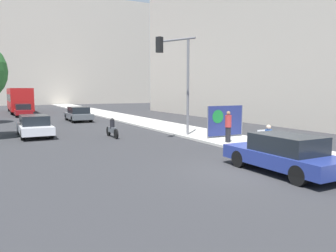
{
  "coord_description": "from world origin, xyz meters",
  "views": [
    {
      "loc": [
        -7.94,
        -8.7,
        2.92
      ],
      "look_at": [
        0.05,
        6.32,
        1.05
      ],
      "focal_mm": 35.0,
      "sensor_mm": 36.0,
      "label": 1
    }
  ],
  "objects_px": {
    "parked_car_curbside": "(284,154)",
    "jogger_on_sidewalk": "(228,126)",
    "seated_protester": "(269,137)",
    "car_on_road_distant": "(23,110)",
    "protest_banner": "(225,121)",
    "car_on_road_nearest": "(34,126)",
    "traffic_light_pole": "(178,69)",
    "city_bus_on_road": "(19,99)",
    "car_on_road_midblock": "(78,114)",
    "motorcycle_on_road": "(112,129)",
    "pedestrian_behind": "(217,121)"
  },
  "relations": [
    {
      "from": "jogger_on_sidewalk",
      "to": "protest_banner",
      "type": "height_order",
      "value": "protest_banner"
    },
    {
      "from": "seated_protester",
      "to": "car_on_road_nearest",
      "type": "distance_m",
      "value": 14.3
    },
    {
      "from": "parked_car_curbside",
      "to": "car_on_road_midblock",
      "type": "relative_size",
      "value": 1.0
    },
    {
      "from": "car_on_road_midblock",
      "to": "motorcycle_on_road",
      "type": "xyz_separation_m",
      "value": [
        -0.6,
        -11.75,
        -0.16
      ]
    },
    {
      "from": "seated_protester",
      "to": "car_on_road_midblock",
      "type": "height_order",
      "value": "car_on_road_midblock"
    },
    {
      "from": "seated_protester",
      "to": "car_on_road_distant",
      "type": "relative_size",
      "value": 0.29
    },
    {
      "from": "parked_car_curbside",
      "to": "city_bus_on_road",
      "type": "xyz_separation_m",
      "value": [
        -6.02,
        38.49,
        1.12
      ]
    },
    {
      "from": "jogger_on_sidewalk",
      "to": "city_bus_on_road",
      "type": "bearing_deg",
      "value": -84.36
    },
    {
      "from": "pedestrian_behind",
      "to": "car_on_road_distant",
      "type": "relative_size",
      "value": 0.42
    },
    {
      "from": "seated_protester",
      "to": "car_on_road_nearest",
      "type": "xyz_separation_m",
      "value": [
        -8.99,
        11.12,
        -0.08
      ]
    },
    {
      "from": "pedestrian_behind",
      "to": "car_on_road_midblock",
      "type": "xyz_separation_m",
      "value": [
        -5.03,
        14.94,
        -0.33
      ]
    },
    {
      "from": "protest_banner",
      "to": "car_on_road_distant",
      "type": "relative_size",
      "value": 0.63
    },
    {
      "from": "car_on_road_midblock",
      "to": "car_on_road_distant",
      "type": "xyz_separation_m",
      "value": [
        -4.17,
        8.59,
        0.02
      ]
    },
    {
      "from": "city_bus_on_road",
      "to": "parked_car_curbside",
      "type": "bearing_deg",
      "value": -81.11
    },
    {
      "from": "seated_protester",
      "to": "traffic_light_pole",
      "type": "xyz_separation_m",
      "value": [
        -1.42,
        6.02,
        3.38
      ]
    },
    {
      "from": "jogger_on_sidewalk",
      "to": "traffic_light_pole",
      "type": "height_order",
      "value": "traffic_light_pole"
    },
    {
      "from": "car_on_road_distant",
      "to": "seated_protester",
      "type": "bearing_deg",
      "value": -73.72
    },
    {
      "from": "seated_protester",
      "to": "car_on_road_distant",
      "type": "bearing_deg",
      "value": 117.19
    },
    {
      "from": "traffic_light_pole",
      "to": "motorcycle_on_road",
      "type": "xyz_separation_m",
      "value": [
        -3.38,
        2.32,
        -3.62
      ]
    },
    {
      "from": "seated_protester",
      "to": "motorcycle_on_road",
      "type": "bearing_deg",
      "value": 130.84
    },
    {
      "from": "car_on_road_nearest",
      "to": "motorcycle_on_road",
      "type": "bearing_deg",
      "value": -33.52
    },
    {
      "from": "car_on_road_nearest",
      "to": "car_on_road_distant",
      "type": "bearing_deg",
      "value": 87.98
    },
    {
      "from": "seated_protester",
      "to": "city_bus_on_road",
      "type": "xyz_separation_m",
      "value": [
        -8.27,
        35.54,
        1.05
      ]
    },
    {
      "from": "seated_protester",
      "to": "traffic_light_pole",
      "type": "height_order",
      "value": "traffic_light_pole"
    },
    {
      "from": "motorcycle_on_road",
      "to": "jogger_on_sidewalk",
      "type": "bearing_deg",
      "value": -49.92
    },
    {
      "from": "pedestrian_behind",
      "to": "city_bus_on_road",
      "type": "bearing_deg",
      "value": -50.68
    },
    {
      "from": "pedestrian_behind",
      "to": "city_bus_on_road",
      "type": "height_order",
      "value": "city_bus_on_road"
    },
    {
      "from": "car_on_road_distant",
      "to": "car_on_road_nearest",
      "type": "bearing_deg",
      "value": -92.02
    },
    {
      "from": "seated_protester",
      "to": "motorcycle_on_road",
      "type": "relative_size",
      "value": 0.58
    },
    {
      "from": "pedestrian_behind",
      "to": "traffic_light_pole",
      "type": "height_order",
      "value": "traffic_light_pole"
    },
    {
      "from": "car_on_road_distant",
      "to": "motorcycle_on_road",
      "type": "xyz_separation_m",
      "value": [
        3.57,
        -20.34,
        -0.17
      ]
    },
    {
      "from": "jogger_on_sidewalk",
      "to": "car_on_road_nearest",
      "type": "height_order",
      "value": "jogger_on_sidewalk"
    },
    {
      "from": "car_on_road_midblock",
      "to": "city_bus_on_road",
      "type": "relative_size",
      "value": 0.38
    },
    {
      "from": "seated_protester",
      "to": "jogger_on_sidewalk",
      "type": "xyz_separation_m",
      "value": [
        -0.16,
        2.82,
        0.22
      ]
    },
    {
      "from": "protest_banner",
      "to": "car_on_road_midblock",
      "type": "xyz_separation_m",
      "value": [
        -5.09,
        15.65,
        -0.43
      ]
    },
    {
      "from": "pedestrian_behind",
      "to": "motorcycle_on_road",
      "type": "xyz_separation_m",
      "value": [
        -5.63,
        3.19,
        -0.49
      ]
    },
    {
      "from": "seated_protester",
      "to": "car_on_road_distant",
      "type": "xyz_separation_m",
      "value": [
        -8.37,
        28.68,
        -0.06
      ]
    },
    {
      "from": "pedestrian_behind",
      "to": "car_on_road_nearest",
      "type": "distance_m",
      "value": 11.5
    },
    {
      "from": "parked_car_curbside",
      "to": "jogger_on_sidewalk",
      "type": "bearing_deg",
      "value": 70.06
    },
    {
      "from": "traffic_light_pole",
      "to": "city_bus_on_road",
      "type": "distance_m",
      "value": 30.39
    },
    {
      "from": "protest_banner",
      "to": "car_on_road_distant",
      "type": "distance_m",
      "value": 25.95
    },
    {
      "from": "traffic_light_pole",
      "to": "parked_car_curbside",
      "type": "height_order",
      "value": "traffic_light_pole"
    },
    {
      "from": "traffic_light_pole",
      "to": "motorcycle_on_road",
      "type": "height_order",
      "value": "traffic_light_pole"
    },
    {
      "from": "car_on_road_nearest",
      "to": "city_bus_on_road",
      "type": "height_order",
      "value": "city_bus_on_road"
    },
    {
      "from": "car_on_road_midblock",
      "to": "motorcycle_on_road",
      "type": "relative_size",
      "value": 2.14
    },
    {
      "from": "seated_protester",
      "to": "protest_banner",
      "type": "bearing_deg",
      "value": 89.6
    },
    {
      "from": "car_on_road_nearest",
      "to": "city_bus_on_road",
      "type": "xyz_separation_m",
      "value": [
        0.72,
        24.42,
        1.13
      ]
    },
    {
      "from": "jogger_on_sidewalk",
      "to": "car_on_road_distant",
      "type": "distance_m",
      "value": 27.13
    },
    {
      "from": "seated_protester",
      "to": "city_bus_on_road",
      "type": "height_order",
      "value": "city_bus_on_road"
    },
    {
      "from": "car_on_road_nearest",
      "to": "motorcycle_on_road",
      "type": "relative_size",
      "value": 2.29
    }
  ]
}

